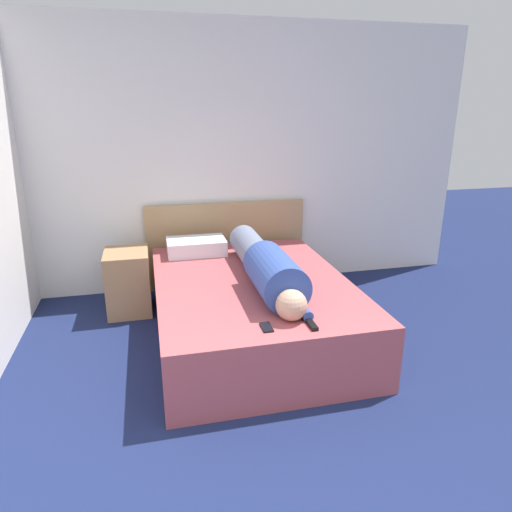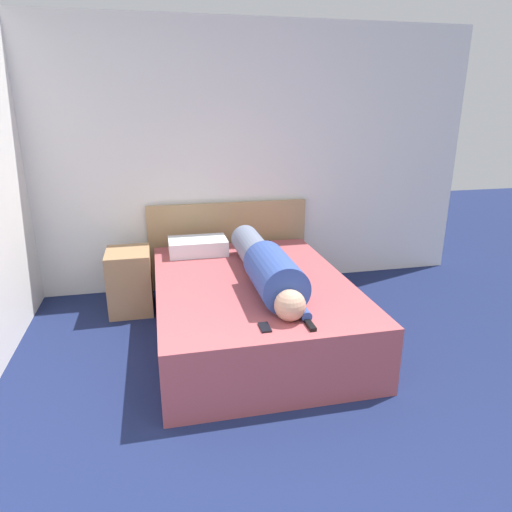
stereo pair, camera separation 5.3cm
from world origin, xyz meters
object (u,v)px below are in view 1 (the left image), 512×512
at_px(nightstand, 128,282).
at_px(cell_phone, 267,327).
at_px(bed, 252,307).
at_px(pillow_near_headboard, 196,246).
at_px(tv_remote, 312,324).
at_px(person_lying, 266,266).

xyz_separation_m(nightstand, cell_phone, (0.90, -1.56, 0.21)).
distance_m(bed, nightstand, 1.22).
xyz_separation_m(nightstand, pillow_near_headboard, (0.64, 0.06, 0.27)).
bearing_deg(tv_remote, pillow_near_headboard, 108.09).
distance_m(nightstand, tv_remote, 2.00).
distance_m(nightstand, pillow_near_headboard, 0.70).
distance_m(person_lying, pillow_near_headboard, 1.00).
bearing_deg(nightstand, cell_phone, -60.01).
relative_size(nightstand, person_lying, 0.36).
bearing_deg(person_lying, cell_phone, -104.47).
distance_m(bed, tv_remote, 0.94).
relative_size(bed, nightstand, 3.63).
height_order(person_lying, cell_phone, person_lying).
xyz_separation_m(nightstand, person_lying, (1.08, -0.83, 0.35)).
xyz_separation_m(person_lying, cell_phone, (-0.19, -0.72, -0.14)).
bearing_deg(pillow_near_headboard, nightstand, -174.23).
height_order(pillow_near_headboard, tv_remote, pillow_near_headboard).
xyz_separation_m(bed, cell_phone, (-0.10, -0.84, 0.25)).
bearing_deg(cell_phone, bed, 83.51).
height_order(bed, pillow_near_headboard, pillow_near_headboard).
bearing_deg(cell_phone, pillow_near_headboard, 99.04).
xyz_separation_m(pillow_near_headboard, tv_remote, (0.54, -1.66, -0.06)).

